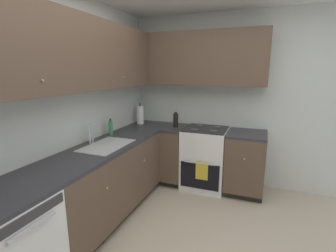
% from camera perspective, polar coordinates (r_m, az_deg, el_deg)
% --- Properties ---
extents(wall_back, '(4.01, 0.05, 2.54)m').
position_cam_1_polar(wall_back, '(2.71, -26.15, 1.74)').
color(wall_back, silver).
rests_on(wall_back, ground_plane).
extents(wall_right, '(0.05, 3.11, 2.54)m').
position_cam_1_polar(wall_right, '(3.83, 14.34, 5.49)').
color(wall_right, silver).
rests_on(wall_right, ground_plane).
extents(lower_cabinets_back, '(1.84, 0.62, 0.85)m').
position_cam_1_polar(lower_cabinets_back, '(3.07, -14.28, -12.68)').
color(lower_cabinets_back, brown).
rests_on(lower_cabinets_back, ground_plane).
extents(countertop_back, '(3.04, 0.60, 0.03)m').
position_cam_1_polar(countertop_back, '(2.91, -14.73, -4.85)').
color(countertop_back, '#2D2D33').
rests_on(countertop_back, lower_cabinets_back).
extents(lower_cabinets_right, '(0.62, 1.45, 0.85)m').
position_cam_1_polar(lower_cabinets_right, '(3.73, 11.59, -7.86)').
color(lower_cabinets_right, brown).
rests_on(lower_cabinets_right, ground_plane).
extents(countertop_right, '(0.60, 1.45, 0.03)m').
position_cam_1_polar(countertop_right, '(3.60, 11.89, -1.32)').
color(countertop_right, '#2D2D33').
rests_on(countertop_right, lower_cabinets_right).
extents(oven_range, '(0.68, 0.62, 1.04)m').
position_cam_1_polar(oven_range, '(3.77, 8.55, -7.16)').
color(oven_range, white).
rests_on(oven_range, ground_plane).
extents(upper_cabinets_back, '(2.72, 0.34, 0.75)m').
position_cam_1_polar(upper_cabinets_back, '(2.74, -20.45, 15.34)').
color(upper_cabinets_back, brown).
extents(upper_cabinets_right, '(0.32, 2.00, 0.75)m').
position_cam_1_polar(upper_cabinets_right, '(3.72, 6.45, 15.13)').
color(upper_cabinets_right, brown).
extents(sink, '(0.64, 0.40, 0.10)m').
position_cam_1_polar(sink, '(2.92, -13.89, -5.19)').
color(sink, '#B7B7BC').
rests_on(sink, countertop_back).
extents(faucet, '(0.07, 0.16, 0.23)m').
position_cam_1_polar(faucet, '(3.00, -17.31, -1.39)').
color(faucet, silver).
rests_on(faucet, countertop_back).
extents(soap_bottle, '(0.05, 0.05, 0.23)m').
position_cam_1_polar(soap_bottle, '(3.32, -13.07, -0.47)').
color(soap_bottle, '#338C4C').
rests_on(soap_bottle, countertop_back).
extents(paper_towel_roll, '(0.11, 0.11, 0.35)m').
position_cam_1_polar(paper_towel_roll, '(3.97, -6.42, 2.56)').
color(paper_towel_roll, white).
rests_on(paper_towel_roll, countertop_back).
extents(oil_bottle, '(0.08, 0.08, 0.23)m').
position_cam_1_polar(oil_bottle, '(3.73, 1.79, 1.38)').
color(oil_bottle, black).
rests_on(oil_bottle, countertop_right).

